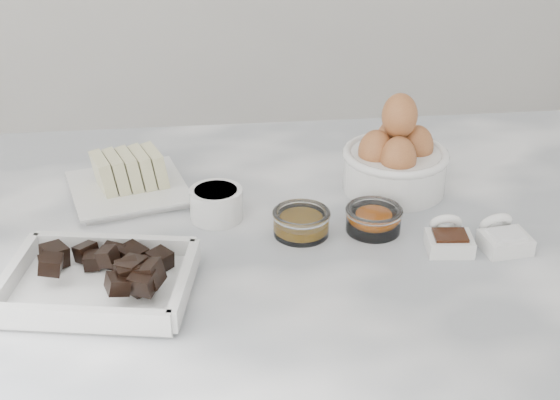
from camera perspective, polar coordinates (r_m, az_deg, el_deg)
The scene contains 9 objects.
marble_slab at distance 1.05m, azimuth -0.91°, elevation -3.70°, with size 1.20×0.80×0.04m, color white.
chocolate_dish at distance 0.95m, azimuth -13.16°, elevation -5.51°, with size 0.24×0.20×0.06m.
butter_plate at distance 1.16m, azimuth -11.26°, elevation 1.48°, with size 0.20×0.20×0.07m.
sugar_ramekin at distance 1.08m, azimuth -4.69°, elevation -0.18°, with size 0.07×0.07×0.04m.
egg_bowl at distance 1.16m, azimuth 8.44°, elevation 2.97°, with size 0.16×0.16×0.15m.
honey_bowl at distance 1.04m, azimuth 1.56°, elevation -1.62°, with size 0.08×0.08×0.03m.
zest_bowl at distance 1.06m, azimuth 6.86°, elevation -1.33°, with size 0.08×0.08×0.03m.
vanilla_spoon at distance 1.04m, azimuth 12.22°, elevation -2.72°, with size 0.06×0.08×0.04m.
salt_spoon at distance 1.06m, azimuth 15.99°, elevation -2.61°, with size 0.06×0.08×0.05m.
Camera 1 is at (-0.08, -0.89, 1.48)m, focal length 50.00 mm.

